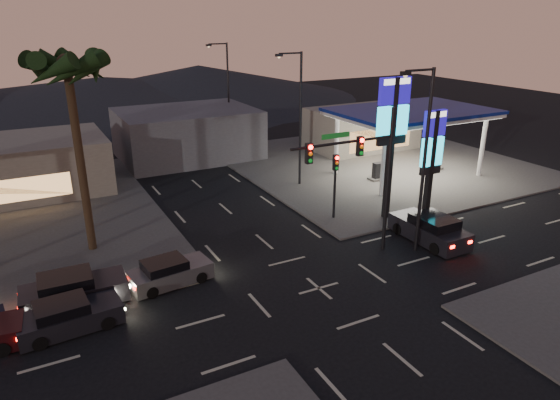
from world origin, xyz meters
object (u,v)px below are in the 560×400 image
gas_station (412,114)px  traffic_signal_mast (363,164)px  pylon_sign_short (432,148)px  car_lane_b_front (169,273)px  suv_station (430,229)px  car_lane_a_front (68,317)px  pylon_sign_tall (393,121)px  car_lane_b_mid (73,291)px

gas_station → traffic_signal_mast: traffic_signal_mast is taller
pylon_sign_short → car_lane_b_front: 17.71m
pylon_sign_short → suv_station: bearing=-129.9°
gas_station → pylon_sign_short: bearing=-123.7°
pylon_sign_short → traffic_signal_mast: size_ratio=0.88×
gas_station → suv_station: bearing=-125.5°
car_lane_a_front → traffic_signal_mast: bearing=-0.1°
pylon_sign_tall → suv_station: 6.88m
car_lane_a_front → car_lane_b_front: bearing=20.5°
gas_station → pylon_sign_tall: bearing=-139.1°
car_lane_a_front → suv_station: 19.57m
gas_station → car_lane_b_mid: gas_station is taller
pylon_sign_short → car_lane_a_front: 22.52m
traffic_signal_mast → gas_station: bearing=39.3°
car_lane_b_front → car_lane_b_mid: size_ratio=0.89×
traffic_signal_mast → suv_station: 6.56m
pylon_sign_tall → car_lane_a_front: size_ratio=2.08×
gas_station → car_lane_a_front: (-27.02, -9.98, -4.44)m
suv_station → car_lane_b_front: bearing=171.4°
car_lane_b_mid → car_lane_b_front: bearing=-2.8°
pylon_sign_tall → car_lane_b_mid: bearing=-175.6°
traffic_signal_mast → car_lane_a_front: traffic_signal_mast is taller
pylon_sign_short → car_lane_b_mid: bearing=-178.7°
car_lane_a_front → car_lane_b_mid: 2.05m
pylon_sign_tall → suv_station: (0.04, -3.94, -5.64)m
gas_station → car_lane_b_front: gas_station is taller
pylon_sign_short → car_lane_b_front: (-17.23, -0.70, -4.04)m
traffic_signal_mast → pylon_sign_tall: bearing=36.5°
pylon_sign_tall → car_lane_a_front: 20.65m
pylon_sign_tall → traffic_signal_mast: bearing=-143.5°
pylon_sign_tall → car_lane_a_front: (-19.52, -3.48, -5.76)m
car_lane_b_front → car_lane_a_front: bearing=-159.5°
suv_station → gas_station: bearing=54.5°
car_lane_b_front → pylon_sign_tall: bearing=6.6°
pylon_sign_tall → car_lane_b_front: pylon_sign_tall is taller
gas_station → traffic_signal_mast: bearing=-140.7°
suv_station → car_lane_b_mid: bearing=172.7°
car_lane_a_front → car_lane_b_front: car_lane_a_front is taller
pylon_sign_tall → car_lane_b_mid: 19.99m
pylon_sign_short → car_lane_b_front: pylon_sign_short is taller
car_lane_b_mid → suv_station: 19.31m
pylon_sign_tall → car_lane_b_front: 15.92m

